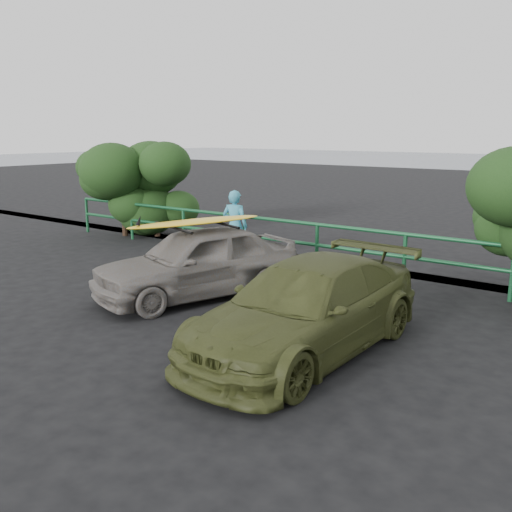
{
  "coord_description": "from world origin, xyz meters",
  "views": [
    {
      "loc": [
        7.23,
        -5.51,
        2.97
      ],
      "look_at": [
        1.77,
        1.76,
        0.98
      ],
      "focal_mm": 40.0,
      "sensor_mm": 36.0,
      "label": 1
    }
  ],
  "objects_px": {
    "guardrail": "(279,241)",
    "surfboard": "(196,222)",
    "sedan": "(197,262)",
    "man": "(235,226)",
    "olive_vehicle": "(306,308)"
  },
  "relations": [
    {
      "from": "guardrail",
      "to": "surfboard",
      "type": "distance_m",
      "value": 3.22
    },
    {
      "from": "sedan",
      "to": "man",
      "type": "distance_m",
      "value": 2.98
    },
    {
      "from": "sedan",
      "to": "man",
      "type": "xyz_separation_m",
      "value": [
        -1.29,
        2.68,
        0.18
      ]
    },
    {
      "from": "guardrail",
      "to": "sedan",
      "type": "relative_size",
      "value": 3.66
    },
    {
      "from": "olive_vehicle",
      "to": "surfboard",
      "type": "bearing_deg",
      "value": 161.39
    },
    {
      "from": "olive_vehicle",
      "to": "surfboard",
      "type": "distance_m",
      "value": 3.29
    },
    {
      "from": "olive_vehicle",
      "to": "man",
      "type": "relative_size",
      "value": 2.58
    },
    {
      "from": "guardrail",
      "to": "surfboard",
      "type": "relative_size",
      "value": 5.29
    },
    {
      "from": "sedan",
      "to": "olive_vehicle",
      "type": "distance_m",
      "value": 3.2
    },
    {
      "from": "man",
      "to": "olive_vehicle",
      "type": "bearing_deg",
      "value": 123.69
    },
    {
      "from": "man",
      "to": "surfboard",
      "type": "bearing_deg",
      "value": 100.66
    },
    {
      "from": "surfboard",
      "to": "sedan",
      "type": "bearing_deg",
      "value": 18.77
    },
    {
      "from": "guardrail",
      "to": "man",
      "type": "xyz_separation_m",
      "value": [
        -0.96,
        -0.4,
        0.31
      ]
    },
    {
      "from": "guardrail",
      "to": "sedan",
      "type": "height_order",
      "value": "sedan"
    },
    {
      "from": "olive_vehicle",
      "to": "man",
      "type": "xyz_separation_m",
      "value": [
        -4.29,
        3.78,
        0.21
      ]
    }
  ]
}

